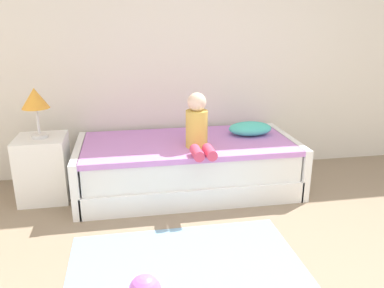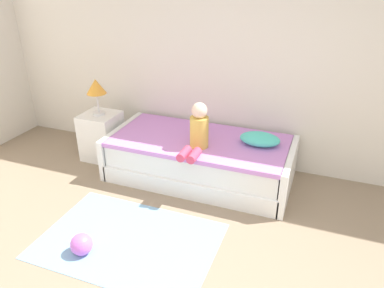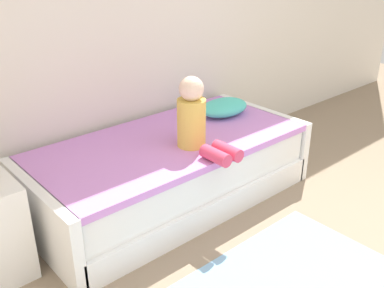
% 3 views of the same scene
% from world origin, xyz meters
% --- Properties ---
extents(wall_rear, '(7.20, 0.10, 2.90)m').
position_xyz_m(wall_rear, '(0.00, 2.60, 1.45)').
color(wall_rear, silver).
rests_on(wall_rear, ground).
extents(bed, '(2.11, 1.00, 0.50)m').
position_xyz_m(bed, '(-0.64, 2.00, 0.25)').
color(bed, white).
rests_on(bed, ground).
extents(nightstand, '(0.44, 0.44, 0.60)m').
position_xyz_m(nightstand, '(-1.99, 2.03, 0.30)').
color(nightstand, white).
rests_on(nightstand, ground).
extents(table_lamp, '(0.24, 0.24, 0.45)m').
position_xyz_m(table_lamp, '(-1.99, 2.03, 0.94)').
color(table_lamp, silver).
rests_on(table_lamp, nightstand).
extents(child_figure, '(0.20, 0.51, 0.50)m').
position_xyz_m(child_figure, '(-0.59, 1.77, 0.70)').
color(child_figure, gold).
rests_on(child_figure, bed).
extents(pillow, '(0.44, 0.30, 0.13)m').
position_xyz_m(pillow, '(0.02, 2.10, 0.56)').
color(pillow, '#4CCCBC').
rests_on(pillow, bed).
extents(toy_ball, '(0.20, 0.20, 0.20)m').
position_xyz_m(toy_ball, '(-1.16, 0.42, 0.10)').
color(toy_ball, '#CC66D8').
rests_on(toy_ball, ground).
extents(area_rug, '(1.60, 1.10, 0.01)m').
position_xyz_m(area_rug, '(-0.87, 0.70, 0.00)').
color(area_rug, '#7AA8CC').
rests_on(area_rug, ground).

